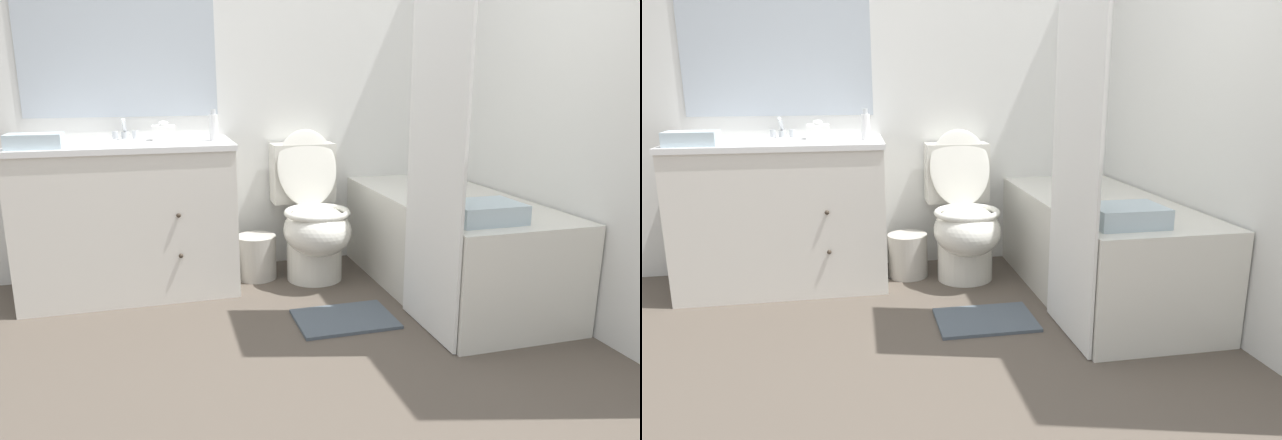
% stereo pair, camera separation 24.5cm
% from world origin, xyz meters
% --- Properties ---
extents(ground_plane, '(14.00, 14.00, 0.00)m').
position_xyz_m(ground_plane, '(0.00, 0.00, 0.00)').
color(ground_plane, brown).
extents(wall_back, '(8.00, 0.06, 2.50)m').
position_xyz_m(wall_back, '(-0.01, 1.73, 1.25)').
color(wall_back, silver).
rests_on(wall_back, ground_plane).
extents(wall_right, '(0.05, 2.71, 2.50)m').
position_xyz_m(wall_right, '(1.35, 0.85, 1.25)').
color(wall_right, silver).
rests_on(wall_right, ground_plane).
extents(vanity_cabinet, '(1.15, 0.60, 0.84)m').
position_xyz_m(vanity_cabinet, '(-0.75, 1.43, 0.43)').
color(vanity_cabinet, silver).
rests_on(vanity_cabinet, ground_plane).
extents(sink_faucet, '(0.14, 0.12, 0.12)m').
position_xyz_m(sink_faucet, '(-0.75, 1.63, 0.88)').
color(sink_faucet, silver).
rests_on(sink_faucet, vanity_cabinet).
extents(toilet, '(0.39, 0.68, 0.88)m').
position_xyz_m(toilet, '(0.29, 1.36, 0.35)').
color(toilet, silver).
rests_on(toilet, ground_plane).
extents(bathtub, '(0.69, 1.53, 0.54)m').
position_xyz_m(bathtub, '(0.97, 0.94, 0.27)').
color(bathtub, silver).
rests_on(bathtub, ground_plane).
extents(shower_curtain, '(0.01, 0.53, 2.03)m').
position_xyz_m(shower_curtain, '(0.61, 0.46, 1.02)').
color(shower_curtain, white).
rests_on(shower_curtain, ground_plane).
extents(wastebasket, '(0.24, 0.24, 0.26)m').
position_xyz_m(wastebasket, '(-0.05, 1.43, 0.13)').
color(wastebasket, '#B7B2A8').
rests_on(wastebasket, ground_plane).
extents(tissue_box, '(0.12, 0.12, 0.11)m').
position_xyz_m(tissue_box, '(-0.54, 1.50, 0.88)').
color(tissue_box, white).
rests_on(tissue_box, vanity_cabinet).
extents(soap_dispenser, '(0.05, 0.05, 0.17)m').
position_xyz_m(soap_dispenser, '(-0.27, 1.40, 0.92)').
color(soap_dispenser, white).
rests_on(soap_dispenser, vanity_cabinet).
extents(hand_towel_folded, '(0.26, 0.16, 0.07)m').
position_xyz_m(hand_towel_folded, '(-1.16, 1.25, 0.88)').
color(hand_towel_folded, silver).
rests_on(hand_towel_folded, vanity_cabinet).
extents(bath_towel_folded, '(0.32, 0.25, 0.09)m').
position_xyz_m(bath_towel_folded, '(0.83, 0.40, 0.59)').
color(bath_towel_folded, silver).
rests_on(bath_towel_folded, bathtub).
extents(bath_mat, '(0.49, 0.35, 0.02)m').
position_xyz_m(bath_mat, '(0.26, 0.68, 0.01)').
color(bath_mat, '#4C5660').
rests_on(bath_mat, ground_plane).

